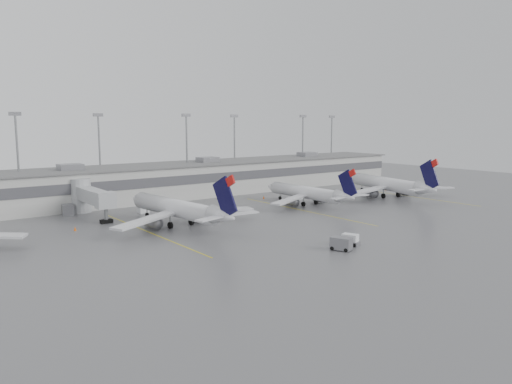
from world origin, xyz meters
TOP-DOWN VIEW (x-y plane):
  - ground at (0.00, 0.00)m, footprint 260.00×260.00m
  - terminal at (-0.01, 57.98)m, footprint 152.00×17.00m
  - light_masts at (0.00, 63.75)m, footprint 142.40×8.00m
  - jet_bridge_right at (-20.50, 45.72)m, footprint 4.00×17.20m
  - stand_markings at (-0.00, 24.00)m, footprint 105.25×40.00m
  - jet_mid_left at (-11.07, 25.47)m, footprint 28.82×32.43m
  - jet_mid_right at (23.06, 28.35)m, footprint 25.35×28.40m
  - jet_far_right at (46.89, 24.66)m, footprint 28.64×32.47m
  - baggage_tug at (2.99, -2.49)m, footprint 2.52×3.13m
  - baggage_cart at (-0.21, -3.69)m, footprint 2.64×3.40m
  - gse_uld_b at (-10.61, 41.75)m, footprint 2.29×1.68m
  - gse_uld_c at (27.42, 36.28)m, footprint 2.50×2.04m
  - gse_loader at (-23.72, 48.60)m, footprint 2.71×3.74m
  - cone_b at (-27.13, 33.06)m, footprint 0.45×0.45m
  - cone_c at (20.90, 41.84)m, footprint 0.45×0.45m
  - cone_d at (56.52, 33.41)m, footprint 0.46×0.46m

SIDE VIEW (x-z plane):
  - ground at x=0.00m, z-range 0.00..0.00m
  - stand_markings at x=0.00m, z-range 0.00..0.01m
  - cone_c at x=20.90m, z-range 0.00..0.71m
  - cone_b at x=-27.13m, z-range 0.00..0.72m
  - cone_d at x=56.52m, z-range 0.00..0.72m
  - baggage_tug at x=2.99m, z-range -0.19..1.56m
  - gse_uld_b at x=-10.61m, z-range 0.00..1.50m
  - gse_uld_c at x=27.42m, z-range 0.00..1.53m
  - baggage_cart at x=-0.21m, z-range 0.04..1.96m
  - gse_loader at x=-23.72m, z-range 0.00..2.13m
  - jet_mid_right at x=23.06m, z-range -1.74..7.45m
  - jet_mid_left at x=-11.07m, z-range -1.99..8.51m
  - jet_far_right at x=46.89m, z-range -2.02..8.64m
  - jet_bridge_right at x=-20.50m, z-range 0.37..7.37m
  - terminal at x=-0.01m, z-range -0.55..8.90m
  - light_masts at x=0.00m, z-range 1.73..22.33m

